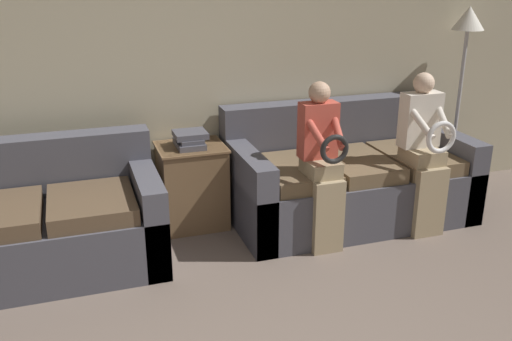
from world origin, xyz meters
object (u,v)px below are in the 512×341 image
child_right_seated (425,148)px  book_stack (190,139)px  couch_main (347,178)px  couch_side (48,224)px  floor_lamp (466,44)px  child_left_seated (322,160)px  side_shelf (192,185)px

child_right_seated → book_stack: bearing=159.4°
couch_main → couch_side: (-2.28, -0.12, -0.01)m
couch_main → floor_lamp: 1.57m
child_left_seated → child_right_seated: bearing=-0.1°
floor_lamp → child_left_seated: bearing=-157.7°
couch_main → child_left_seated: child_left_seated is taller
child_left_seated → book_stack: child_left_seated is taller
child_right_seated → couch_main: bearing=135.6°
couch_side → child_left_seated: bearing=-8.9°
couch_main → side_shelf: 1.24m
couch_main → child_left_seated: bearing=-135.6°
floor_lamp → child_right_seated: bearing=-139.6°
couch_main → side_shelf: size_ratio=2.89×
couch_main → side_shelf: bearing=169.8°
child_left_seated → floor_lamp: floor_lamp is taller
child_left_seated → child_right_seated: 0.83m
child_left_seated → book_stack: (-0.81, 0.61, 0.05)m
child_right_seated → side_shelf: (-1.64, 0.63, -0.32)m
side_shelf → floor_lamp: bearing=0.8°
couch_main → couch_side: 2.28m
couch_side → side_shelf: couch_side is taller
child_left_seated → child_right_seated: (0.83, -0.00, 0.00)m
couch_side → floor_lamp: floor_lamp is taller
floor_lamp → book_stack: bearing=-179.0°
couch_side → child_left_seated: size_ratio=1.25×
couch_side → child_right_seated: bearing=-6.2°
side_shelf → floor_lamp: 2.60m
couch_side → floor_lamp: 3.63m
couch_side → child_left_seated: child_left_seated is taller
couch_main → floor_lamp: (1.19, 0.25, 0.99)m
couch_side → side_shelf: 1.11m
book_stack → floor_lamp: 2.49m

